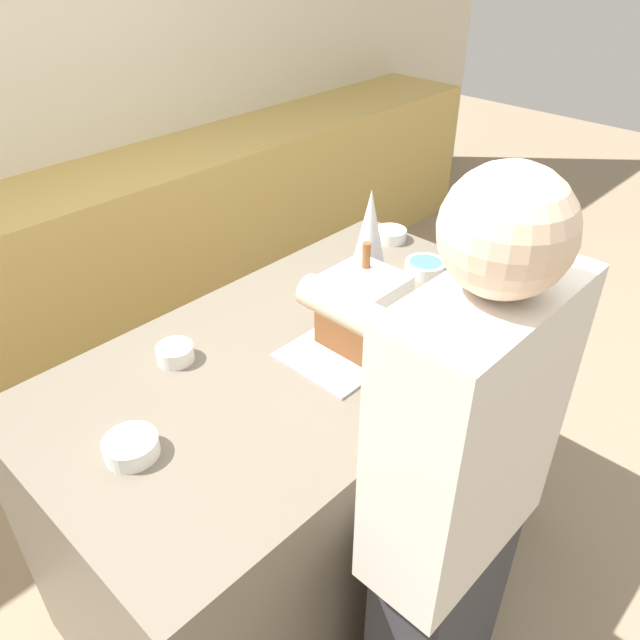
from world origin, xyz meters
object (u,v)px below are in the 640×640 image
(baking_tray, at_px, (359,340))
(candy_bowl_near_tray_right, at_px, (175,352))
(candy_bowl_behind_tray, at_px, (391,234))
(candy_bowl_beside_tree, at_px, (426,267))
(gingerbread_house, at_px, (361,308))
(decorative_tree, at_px, (369,249))
(person, at_px, (451,521))
(candy_bowl_near_tray_left, at_px, (131,446))

(baking_tray, bearing_deg, candy_bowl_near_tray_right, 143.06)
(candy_bowl_near_tray_right, xyz_separation_m, candy_bowl_behind_tray, (0.99, 0.03, -0.00))
(candy_bowl_beside_tree, bearing_deg, candy_bowl_near_tray_right, 165.90)
(candy_bowl_near_tray_right, bearing_deg, baking_tray, -36.94)
(baking_tray, relative_size, gingerbread_house, 1.62)
(decorative_tree, relative_size, person, 0.22)
(candy_bowl_beside_tree, bearing_deg, gingerbread_house, -168.36)
(baking_tray, relative_size, candy_bowl_behind_tray, 3.82)
(candy_bowl_near_tray_left, bearing_deg, candy_bowl_near_tray_right, 38.49)
(candy_bowl_beside_tree, relative_size, candy_bowl_near_tray_right, 1.32)
(candy_bowl_beside_tree, distance_m, candy_bowl_behind_tray, 0.27)
(candy_bowl_near_tray_right, height_order, candy_bowl_near_tray_left, same)
(gingerbread_house, xyz_separation_m, candy_bowl_near_tray_right, (-0.42, 0.31, -0.09))
(candy_bowl_beside_tree, height_order, candy_bowl_near_tray_left, candy_bowl_near_tray_left)
(gingerbread_house, distance_m, decorative_tree, 0.23)
(decorative_tree, bearing_deg, candy_bowl_near_tray_right, 162.40)
(baking_tray, xyz_separation_m, gingerbread_house, (0.00, 0.00, 0.11))
(gingerbread_house, height_order, candy_bowl_near_tray_right, gingerbread_house)
(candy_bowl_beside_tree, relative_size, candy_bowl_behind_tray, 1.15)
(gingerbread_house, height_order, candy_bowl_near_tray_left, gingerbread_house)
(gingerbread_house, relative_size, candy_bowl_near_tray_left, 2.21)
(decorative_tree, relative_size, candy_bowl_beside_tree, 2.78)
(person, bearing_deg, candy_bowl_beside_tree, 39.53)
(baking_tray, xyz_separation_m, person, (-0.29, -0.52, -0.09))
(person, bearing_deg, candy_bowl_near_tray_right, 98.95)
(baking_tray, height_order, person, person)
(decorative_tree, bearing_deg, person, -125.88)
(candy_bowl_beside_tree, bearing_deg, candy_bowl_near_tray_left, -179.85)
(baking_tray, height_order, candy_bowl_near_tray_right, candy_bowl_near_tray_right)
(candy_bowl_near_tray_left, distance_m, person, 0.74)
(candy_bowl_beside_tree, xyz_separation_m, candy_bowl_near_tray_left, (-1.15, -0.00, 0.00))
(candy_bowl_near_tray_left, bearing_deg, gingerbread_house, -7.43)
(candy_bowl_beside_tree, relative_size, candy_bowl_near_tray_left, 1.07)
(baking_tray, bearing_deg, candy_bowl_beside_tree, 11.65)
(decorative_tree, bearing_deg, gingerbread_house, -145.20)
(candy_bowl_near_tray_right, xyz_separation_m, person, (0.13, -0.83, -0.11))
(baking_tray, height_order, gingerbread_house, gingerbread_house)
(decorative_tree, height_order, candy_bowl_near_tray_right, decorative_tree)
(candy_bowl_behind_tray, relative_size, person, 0.07)
(decorative_tree, xyz_separation_m, person, (-0.46, -0.64, -0.27))
(candy_bowl_behind_tray, bearing_deg, candy_bowl_beside_tree, -115.49)
(decorative_tree, relative_size, candy_bowl_behind_tray, 3.20)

